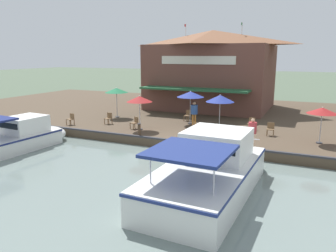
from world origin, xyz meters
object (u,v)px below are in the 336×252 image
object	(u,v)px
cafe_chair_mid_patio	(135,122)
person_mid_patio	(252,129)
waterfront_restaurant	(212,69)
cafe_chair_back_row_seat	(188,115)
motorboat_mid_row	(22,137)
patio_umbrella_back_row	(322,111)
cafe_chair_far_corner_seat	(271,128)
patio_umbrella_mid_patio_right	(116,90)
patio_umbrella_far_corner	(190,94)
cafe_chair_beside_entrance	(109,118)
cafe_chair_under_first_umbrella	(251,123)
motorboat_fourth_along	(213,168)
tree_behind_restaurant	(221,54)
mooring_post	(139,130)
cafe_chair_facing_river	(71,118)
person_near_entrance	(194,111)
patio_umbrella_by_entrance	(220,98)
patio_umbrella_near_quay_edge	(139,99)

from	to	relation	value
cafe_chair_mid_patio	person_mid_patio	distance (m)	8.56
waterfront_restaurant	cafe_chair_back_row_seat	size ratio (longest dim) A/B	13.78
cafe_chair_mid_patio	motorboat_mid_row	distance (m)	7.39
waterfront_restaurant	patio_umbrella_back_row	size ratio (longest dim) A/B	5.34
cafe_chair_far_corner_seat	person_mid_patio	distance (m)	3.35
patio_umbrella_mid_patio_right	cafe_chair_back_row_seat	xyz separation A→B (m)	(-1.01, 5.99, -1.79)
patio_umbrella_far_corner	cafe_chair_beside_entrance	size ratio (longest dim) A/B	2.96
cafe_chair_under_first_umbrella	motorboat_fourth_along	world-z (taller)	motorboat_fourth_along
motorboat_fourth_along	motorboat_mid_row	xyz separation A→B (m)	(-1.14, -12.58, -0.16)
tree_behind_restaurant	person_mid_patio	bearing A→B (deg)	21.48
cafe_chair_back_row_seat	patio_umbrella_mid_patio_right	bearing A→B (deg)	-80.40
cafe_chair_far_corner_seat	motorboat_mid_row	xyz separation A→B (m)	(7.51, -13.85, -0.28)
patio_umbrella_mid_patio_right	mooring_post	xyz separation A→B (m)	(5.05, 4.96, -1.84)
cafe_chair_beside_entrance	cafe_chair_under_first_umbrella	bearing A→B (deg)	103.34
waterfront_restaurant	mooring_post	xyz separation A→B (m)	(13.53, -0.65, -3.37)
cafe_chair_beside_entrance	cafe_chair_facing_river	world-z (taller)	same
person_near_entrance	patio_umbrella_mid_patio_right	bearing A→B (deg)	-93.64
waterfront_restaurant	cafe_chair_under_first_umbrella	bearing A→B (deg)	32.92
cafe_chair_facing_river	tree_behind_restaurant	world-z (taller)	tree_behind_restaurant
person_mid_patio	mooring_post	bearing A→B (deg)	-86.46
patio_umbrella_by_entrance	waterfront_restaurant	bearing A→B (deg)	-159.14
patio_umbrella_near_quay_edge	motorboat_fourth_along	size ratio (longest dim) A/B	0.27
waterfront_restaurant	patio_umbrella_by_entrance	distance (m)	9.38
cafe_chair_facing_river	patio_umbrella_near_quay_edge	bearing A→B (deg)	96.75
patio_umbrella_by_entrance	patio_umbrella_mid_patio_right	bearing A→B (deg)	-90.93
waterfront_restaurant	cafe_chair_back_row_seat	xyz separation A→B (m)	(7.46, 0.38, -3.33)
cafe_chair_beside_entrance	motorboat_fourth_along	xyz separation A→B (m)	(7.43, 10.46, -0.12)
patio_umbrella_by_entrance	person_mid_patio	bearing A→B (deg)	35.13
patio_umbrella_far_corner	cafe_chair_beside_entrance	xyz separation A→B (m)	(2.57, -5.65, -1.78)
patio_umbrella_near_quay_edge	patio_umbrella_mid_patio_right	bearing A→B (deg)	-129.63
cafe_chair_mid_patio	tree_behind_restaurant	size ratio (longest dim) A/B	0.12
cafe_chair_under_first_umbrella	tree_behind_restaurant	size ratio (longest dim) A/B	0.12
cafe_chair_facing_river	patio_umbrella_back_row	bearing A→B (deg)	96.21
motorboat_fourth_along	person_near_entrance	bearing A→B (deg)	-155.61
patio_umbrella_by_entrance	patio_umbrella_far_corner	bearing A→B (deg)	-92.95
cafe_chair_mid_patio	cafe_chair_far_corner_seat	bearing A→B (deg)	101.84
cafe_chair_far_corner_seat	cafe_chair_under_first_umbrella	xyz separation A→B (m)	(-1.22, -1.46, 0.00)
patio_umbrella_mid_patio_right	cafe_chair_beside_entrance	xyz separation A→B (m)	(2.59, 0.92, -1.79)
cafe_chair_far_corner_seat	person_near_entrance	size ratio (longest dim) A/B	0.48
cafe_chair_far_corner_seat	person_near_entrance	distance (m)	5.72
cafe_chair_mid_patio	mooring_post	world-z (taller)	cafe_chair_mid_patio
tree_behind_restaurant	mooring_post	bearing A→B (deg)	-2.75
patio_umbrella_mid_patio_right	cafe_chair_under_first_umbrella	world-z (taller)	patio_umbrella_mid_patio_right
cafe_chair_facing_river	motorboat_fourth_along	size ratio (longest dim) A/B	0.10
cafe_chair_beside_entrance	motorboat_mid_row	size ratio (longest dim) A/B	0.13
patio_umbrella_back_row	cafe_chair_mid_patio	size ratio (longest dim) A/B	2.58
cafe_chair_beside_entrance	cafe_chair_back_row_seat	xyz separation A→B (m)	(-3.60, 5.06, 0.00)
waterfront_restaurant	patio_umbrella_by_entrance	bearing A→B (deg)	20.86
patio_umbrella_far_corner	cafe_chair_facing_river	xyz separation A→B (m)	(4.01, -8.06, -1.78)
person_near_entrance	motorboat_mid_row	size ratio (longest dim) A/B	0.26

